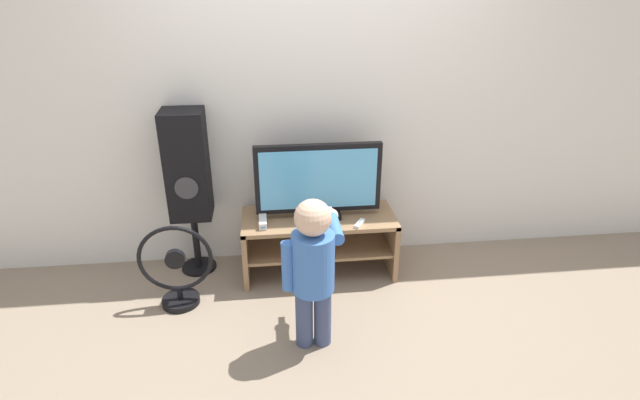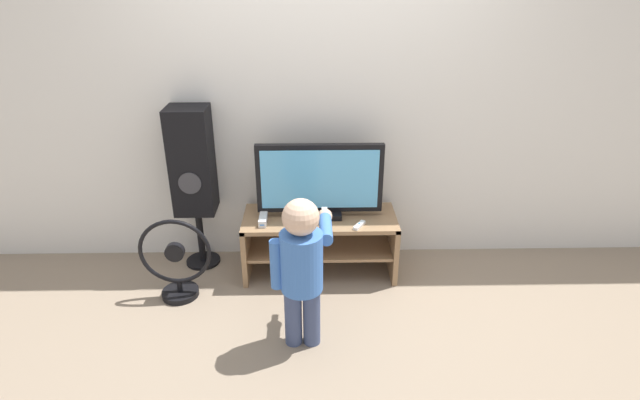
# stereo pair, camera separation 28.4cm
# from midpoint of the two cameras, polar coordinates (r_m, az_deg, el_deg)

# --- Properties ---
(ground_plane) EXTENTS (16.00, 16.00, 0.00)m
(ground_plane) POSITION_cam_midpoint_polar(r_m,az_deg,el_deg) (3.63, 2.33, -9.98)
(ground_plane) COLOR gray
(wall_back) EXTENTS (10.00, 0.06, 2.60)m
(wall_back) POSITION_cam_midpoint_polar(r_m,az_deg,el_deg) (3.60, 2.18, 12.49)
(wall_back) COLOR silver
(wall_back) RESTS_ON ground_plane
(tv_stand) EXTENTS (1.10, 0.46, 0.45)m
(tv_stand) POSITION_cam_midpoint_polar(r_m,az_deg,el_deg) (3.66, 2.20, -4.06)
(tv_stand) COLOR #93704C
(tv_stand) RESTS_ON ground_plane
(television) EXTENTS (0.89, 0.20, 0.54)m
(television) POSITION_cam_midpoint_polar(r_m,az_deg,el_deg) (3.50, 2.29, 2.07)
(television) COLOR black
(television) RESTS_ON tv_stand
(game_console) EXTENTS (0.05, 0.17, 0.05)m
(game_console) POSITION_cam_midpoint_polar(r_m,az_deg,el_deg) (3.50, -4.22, -2.29)
(game_console) COLOR white
(game_console) RESTS_ON tv_stand
(remote_primary) EXTENTS (0.10, 0.13, 0.03)m
(remote_primary) POSITION_cam_midpoint_polar(r_m,az_deg,el_deg) (3.47, 6.86, -2.93)
(remote_primary) COLOR white
(remote_primary) RESTS_ON tv_stand
(child) EXTENTS (0.36, 0.53, 0.96)m
(child) POSITION_cam_midpoint_polar(r_m,az_deg,el_deg) (2.84, 0.81, -7.16)
(child) COLOR #3F4C72
(child) RESTS_ON ground_plane
(speaker_tower) EXTENTS (0.29, 0.27, 1.23)m
(speaker_tower) POSITION_cam_midpoint_polar(r_m,az_deg,el_deg) (3.63, -12.22, 3.91)
(speaker_tower) COLOR black
(speaker_tower) RESTS_ON ground_plane
(floor_fan) EXTENTS (0.49, 0.25, 0.59)m
(floor_fan) POSITION_cam_midpoint_polar(r_m,az_deg,el_deg) (3.50, -13.87, -7.05)
(floor_fan) COLOR black
(floor_fan) RESTS_ON ground_plane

